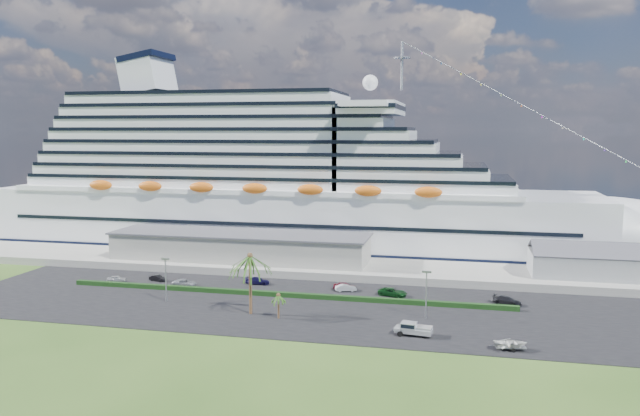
% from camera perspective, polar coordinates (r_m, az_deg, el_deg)
% --- Properties ---
extents(ground, '(420.00, 420.00, 0.00)m').
position_cam_1_polar(ground, '(104.69, -1.80, -10.66)').
color(ground, '#2F4D19').
rests_on(ground, ground).
extents(asphalt_lot, '(140.00, 38.00, 0.12)m').
position_cam_1_polar(asphalt_lot, '(114.89, -0.41, -9.00)').
color(asphalt_lot, black).
rests_on(asphalt_lot, ground).
extents(wharf, '(240.00, 20.00, 1.80)m').
position_cam_1_polar(wharf, '(142.20, 2.26, -5.49)').
color(wharf, gray).
rests_on(wharf, ground).
extents(water, '(420.00, 160.00, 0.02)m').
position_cam_1_polar(water, '(230.09, 6.34, -0.88)').
color(water, black).
rests_on(water, ground).
extents(cruise_ship, '(191.00, 38.00, 54.00)m').
position_cam_1_polar(cruise_ship, '(167.80, -3.47, 1.90)').
color(cruise_ship, silver).
rests_on(cruise_ship, ground).
extents(terminal_building, '(61.00, 15.00, 6.30)m').
position_cam_1_polar(terminal_building, '(147.86, -7.32, -3.43)').
color(terminal_building, gray).
rests_on(terminal_building, wharf).
extents(port_shed, '(24.00, 12.31, 7.37)m').
position_cam_1_polar(port_shed, '(141.81, 23.48, -4.68)').
color(port_shed, gray).
rests_on(port_shed, wharf).
extents(hedge, '(88.00, 1.10, 0.90)m').
position_cam_1_polar(hedge, '(121.38, -3.58, -7.88)').
color(hedge, black).
rests_on(hedge, asphalt_lot).
extents(lamp_post_left, '(1.60, 0.35, 8.27)m').
position_cam_1_polar(lamp_post_left, '(120.18, -13.93, -5.89)').
color(lamp_post_left, gray).
rests_on(lamp_post_left, asphalt_lot).
extents(lamp_post_right, '(1.60, 0.35, 8.27)m').
position_cam_1_polar(lamp_post_right, '(107.94, 9.70, -7.26)').
color(lamp_post_right, gray).
rests_on(lamp_post_right, asphalt_lot).
extents(palm_tall, '(8.82, 8.82, 11.13)m').
position_cam_1_polar(palm_tall, '(108.84, -6.41, -5.00)').
color(palm_tall, '#47301E').
rests_on(palm_tall, ground).
extents(palm_short, '(3.53, 3.53, 4.56)m').
position_cam_1_polar(palm_short, '(107.12, -3.82, -8.22)').
color(palm_short, '#47301E').
rests_on(palm_short, ground).
extents(parked_car_0, '(4.17, 2.65, 1.32)m').
position_cam_1_polar(parked_car_0, '(139.24, -18.09, -6.17)').
color(parked_car_0, '#B3B3B5').
rests_on(parked_car_0, asphalt_lot).
extents(parked_car_1, '(4.03, 2.18, 1.26)m').
position_cam_1_polar(parked_car_1, '(137.59, -14.61, -6.22)').
color(parked_car_1, black).
rests_on(parked_car_1, asphalt_lot).
extents(parked_car_2, '(5.06, 2.54, 1.38)m').
position_cam_1_polar(parked_car_2, '(131.95, -12.28, -6.70)').
color(parked_car_2, '#A0A3A9').
rests_on(parked_car_2, asphalt_lot).
extents(parked_car_3, '(5.14, 2.36, 1.46)m').
position_cam_1_polar(parked_car_3, '(131.17, -5.73, -6.63)').
color(parked_car_3, '#15113E').
rests_on(parked_car_3, asphalt_lot).
extents(parked_car_4, '(4.48, 1.82, 1.52)m').
position_cam_1_polar(parked_car_4, '(126.11, 2.26, -7.15)').
color(parked_car_4, maroon).
rests_on(parked_car_4, asphalt_lot).
extents(parked_car_5, '(4.43, 2.81, 1.38)m').
position_cam_1_polar(parked_car_5, '(125.10, 2.36, -7.30)').
color(parked_car_5, '#B5B7BD').
rests_on(parked_car_5, asphalt_lot).
extents(parked_car_6, '(6.03, 3.86, 1.55)m').
position_cam_1_polar(parked_car_6, '(122.31, 6.65, -7.64)').
color(parked_car_6, '#0E3B15').
rests_on(parked_car_6, asphalt_lot).
extents(parked_car_7, '(5.62, 4.03, 1.51)m').
position_cam_1_polar(parked_car_7, '(120.83, 16.74, -8.10)').
color(parked_car_7, black).
rests_on(parked_car_7, asphalt_lot).
extents(pickup_truck, '(6.06, 2.87, 2.05)m').
position_cam_1_polar(pickup_truck, '(100.12, 8.49, -10.83)').
color(pickup_truck, black).
rests_on(pickup_truck, asphalt_lot).
extents(boat_trailer, '(5.66, 4.17, 1.57)m').
position_cam_1_polar(boat_trailer, '(96.92, 17.03, -11.74)').
color(boat_trailer, gray).
rests_on(boat_trailer, asphalt_lot).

